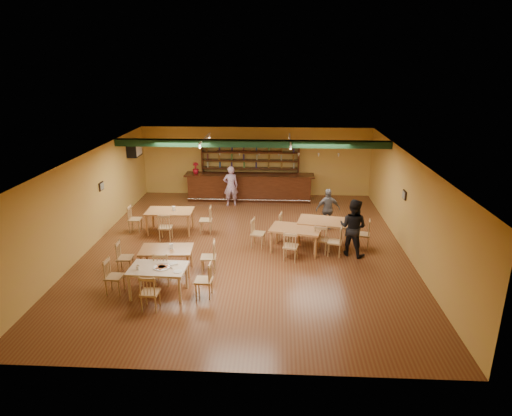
# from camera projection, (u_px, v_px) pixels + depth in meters

# --- Properties ---
(floor) EXTENTS (12.00, 12.00, 0.00)m
(floor) POSITION_uv_depth(u_px,v_px,m) (247.00, 248.00, 14.23)
(floor) COLOR brown
(floor) RESTS_ON ground
(ceiling_beam) EXTENTS (10.00, 0.30, 0.25)m
(ceiling_beam) POSITION_uv_depth(u_px,v_px,m) (252.00, 144.00, 15.97)
(ceiling_beam) COLOR black
(ceiling_beam) RESTS_ON ceiling
(track_rail_left) EXTENTS (0.05, 2.50, 0.05)m
(track_rail_left) POSITION_uv_depth(u_px,v_px,m) (205.00, 138.00, 16.60)
(track_rail_left) COLOR silver
(track_rail_left) RESTS_ON ceiling
(track_rail_right) EXTENTS (0.05, 2.50, 0.05)m
(track_rail_right) POSITION_uv_depth(u_px,v_px,m) (290.00, 139.00, 16.45)
(track_rail_right) COLOR silver
(track_rail_right) RESTS_ON ceiling
(ac_unit) EXTENTS (0.34, 0.70, 0.48)m
(ac_unit) POSITION_uv_depth(u_px,v_px,m) (134.00, 149.00, 17.70)
(ac_unit) COLOR silver
(ac_unit) RESTS_ON wall_left
(picture_left) EXTENTS (0.04, 0.34, 0.28)m
(picture_left) POSITION_uv_depth(u_px,v_px,m) (101.00, 186.00, 14.88)
(picture_left) COLOR black
(picture_left) RESTS_ON wall_left
(picture_right) EXTENTS (0.04, 0.34, 0.28)m
(picture_right) POSITION_uv_depth(u_px,v_px,m) (404.00, 195.00, 13.92)
(picture_right) COLOR black
(picture_right) RESTS_ON wall_right
(bar_counter) EXTENTS (5.49, 0.85, 1.13)m
(bar_counter) POSITION_uv_depth(u_px,v_px,m) (249.00, 187.00, 18.94)
(bar_counter) COLOR black
(bar_counter) RESTS_ON ground
(back_bar_hutch) EXTENTS (4.25, 0.40, 2.28)m
(back_bar_hutch) POSITION_uv_depth(u_px,v_px,m) (250.00, 171.00, 19.35)
(back_bar_hutch) COLOR black
(back_bar_hutch) RESTS_ON ground
(poinsettia) EXTENTS (0.35, 0.35, 0.48)m
(poinsettia) POSITION_uv_depth(u_px,v_px,m) (196.00, 168.00, 18.80)
(poinsettia) COLOR #AB0F1F
(poinsettia) RESTS_ON bar_counter
(dining_table_a) EXTENTS (1.60, 0.98, 0.79)m
(dining_table_a) POSITION_uv_depth(u_px,v_px,m) (170.00, 221.00, 15.41)
(dining_table_a) COLOR #B0783E
(dining_table_a) RESTS_ON ground
(dining_table_b) EXTENTS (1.79, 1.28, 0.81)m
(dining_table_b) POSITION_uv_depth(u_px,v_px,m) (323.00, 232.00, 14.41)
(dining_table_b) COLOR #B0783E
(dining_table_b) RESTS_ON ground
(dining_table_c) EXTENTS (1.50, 0.96, 0.72)m
(dining_table_c) POSITION_uv_depth(u_px,v_px,m) (167.00, 261.00, 12.47)
(dining_table_c) COLOR #B0783E
(dining_table_c) RESTS_ON ground
(dining_table_d) EXTENTS (1.72, 1.26, 0.77)m
(dining_table_d) POSITION_uv_depth(u_px,v_px,m) (295.00, 239.00, 13.87)
(dining_table_d) COLOR #B0783E
(dining_table_d) RESTS_ON ground
(near_table) EXTENTS (1.45, 0.96, 0.76)m
(near_table) POSITION_uv_depth(u_px,v_px,m) (159.00, 281.00, 11.27)
(near_table) COLOR beige
(near_table) RESTS_ON ground
(pizza_tray) EXTENTS (0.52, 0.52, 0.01)m
(pizza_tray) POSITION_uv_depth(u_px,v_px,m) (162.00, 267.00, 11.14)
(pizza_tray) COLOR silver
(pizza_tray) RESTS_ON near_table
(parmesan_shaker) EXTENTS (0.08, 0.08, 0.11)m
(parmesan_shaker) POSITION_uv_depth(u_px,v_px,m) (138.00, 268.00, 11.01)
(parmesan_shaker) COLOR #EAE5C6
(parmesan_shaker) RESTS_ON near_table
(napkin_stack) EXTENTS (0.25, 0.23, 0.03)m
(napkin_stack) POSITION_uv_depth(u_px,v_px,m) (174.00, 264.00, 11.32)
(napkin_stack) COLOR white
(napkin_stack) RESTS_ON near_table
(pizza_server) EXTENTS (0.30, 0.28, 0.00)m
(pizza_server) POSITION_uv_depth(u_px,v_px,m) (168.00, 266.00, 11.18)
(pizza_server) COLOR silver
(pizza_server) RESTS_ON pizza_tray
(side_plate) EXTENTS (0.23, 0.23, 0.01)m
(side_plate) POSITION_uv_depth(u_px,v_px,m) (178.00, 271.00, 10.93)
(side_plate) COLOR white
(side_plate) RESTS_ON near_table
(patron_bar) EXTENTS (0.68, 0.53, 1.67)m
(patron_bar) POSITION_uv_depth(u_px,v_px,m) (231.00, 186.00, 18.11)
(patron_bar) COLOR #824698
(patron_bar) RESTS_ON ground
(patron_right_a) EXTENTS (1.09, 1.03, 1.79)m
(patron_right_a) POSITION_uv_depth(u_px,v_px,m) (353.00, 227.00, 13.46)
(patron_right_a) COLOR black
(patron_right_a) RESTS_ON ground
(patron_right_b) EXTENTS (0.91, 0.50, 1.47)m
(patron_right_b) POSITION_uv_depth(u_px,v_px,m) (328.00, 209.00, 15.60)
(patron_right_b) COLOR slate
(patron_right_b) RESTS_ON ground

